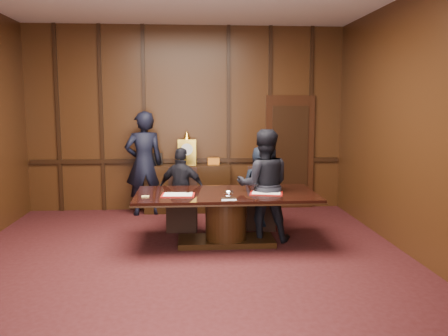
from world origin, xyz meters
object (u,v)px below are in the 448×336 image
at_px(witness_left, 144,163).
at_px(witness_right, 264,185).
at_px(signatory_left, 182,189).
at_px(conference_table, 226,210).
at_px(sideboard, 187,186).
at_px(signatory_right, 262,187).

relative_size(witness_left, witness_right, 1.14).
bearing_deg(signatory_left, conference_table, 148.25).
height_order(sideboard, signatory_right, sideboard).
distance_m(signatory_left, signatory_right, 1.30).
relative_size(signatory_left, signatory_right, 0.98).
xyz_separation_m(sideboard, witness_left, (-0.79, -0.20, 0.47)).
bearing_deg(witness_right, conference_table, 19.61).
height_order(signatory_right, witness_left, witness_left).
distance_m(conference_table, signatory_left, 1.04).
bearing_deg(sideboard, conference_table, -75.28).
bearing_deg(conference_table, signatory_left, 129.09).
xyz_separation_m(sideboard, signatory_left, (-0.08, -1.36, 0.19)).
distance_m(signatory_left, witness_right, 1.40).
distance_m(sideboard, signatory_right, 1.84).
distance_m(signatory_right, witness_left, 2.33).
distance_m(sideboard, signatory_left, 1.38).
relative_size(sideboard, signatory_right, 1.16).
distance_m(signatory_left, witness_left, 1.39).
relative_size(signatory_left, witness_right, 0.81).
relative_size(sideboard, witness_left, 0.84).
distance_m(sideboard, conference_table, 2.23).
xyz_separation_m(sideboard, conference_table, (0.57, -2.16, 0.02)).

